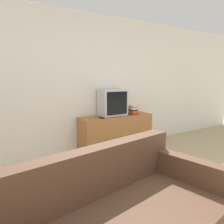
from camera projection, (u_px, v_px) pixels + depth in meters
wall_back at (91, 84)px, 4.16m from camera, size 9.00×0.06×2.60m
tv_stand at (116, 133)px, 4.30m from camera, size 1.48×0.42×0.69m
television at (113, 102)px, 4.22m from camera, size 0.52×0.33×0.51m
book_stack at (133, 110)px, 4.38m from camera, size 0.17×0.23×0.19m
remote_on_stand at (101, 118)px, 3.95m from camera, size 0.05×0.14×0.02m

